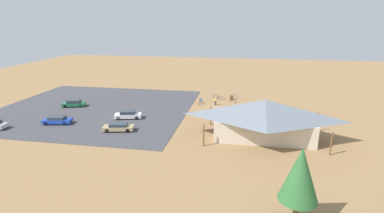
{
  "coord_description": "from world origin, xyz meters",
  "views": [
    {
      "loc": [
        -5.23,
        54.73,
        16.72
      ],
      "look_at": [
        4.04,
        2.78,
        1.2
      ],
      "focal_mm": 27.8,
      "sensor_mm": 36.0,
      "label": 1
    }
  ],
  "objects_px": {
    "bicycle_white_near_porch": "(314,122)",
    "car_blue_end_stall": "(57,120)",
    "trash_bin": "(231,98)",
    "car_tan_mid_lot": "(118,127)",
    "bicycle_yellow_front_row": "(321,116)",
    "bicycle_purple_edge_north": "(221,98)",
    "lot_sign": "(201,102)",
    "car_white_near_entry": "(128,115)",
    "bike_pavilion": "(264,116)",
    "bicycle_orange_lone_east": "(201,104)",
    "car_green_back_corner": "(74,103)",
    "pine_far_west": "(300,174)",
    "bicycle_blue_edge_south": "(216,97)",
    "bicycle_red_back_row": "(200,100)",
    "bicycle_green_lone_west": "(292,115)",
    "bicycle_black_trailside": "(233,101)",
    "bicycle_silver_yard_right": "(235,96)",
    "visitor_near_lot": "(216,101)"
  },
  "relations": [
    {
      "from": "lot_sign",
      "to": "bicycle_blue_edge_south",
      "type": "bearing_deg",
      "value": -102.33
    },
    {
      "from": "bicycle_blue_edge_south",
      "to": "car_tan_mid_lot",
      "type": "distance_m",
      "value": 26.1
    },
    {
      "from": "car_green_back_corner",
      "to": "pine_far_west",
      "type": "bearing_deg",
      "value": 143.06
    },
    {
      "from": "bicycle_yellow_front_row",
      "to": "bicycle_purple_edge_north",
      "type": "xyz_separation_m",
      "value": [
        18.14,
        -9.4,
        -0.0
      ]
    },
    {
      "from": "bicycle_silver_yard_right",
      "to": "car_white_near_entry",
      "type": "xyz_separation_m",
      "value": [
        17.82,
        17.52,
        0.35
      ]
    },
    {
      "from": "pine_far_west",
      "to": "car_green_back_corner",
      "type": "distance_m",
      "value": 47.69
    },
    {
      "from": "bicycle_purple_edge_north",
      "to": "bicycle_orange_lone_east",
      "type": "bearing_deg",
      "value": 53.59
    },
    {
      "from": "bike_pavilion",
      "to": "car_blue_end_stall",
      "type": "bearing_deg",
      "value": -0.49
    },
    {
      "from": "bike_pavilion",
      "to": "car_white_near_entry",
      "type": "bearing_deg",
      "value": -12.18
    },
    {
      "from": "bicycle_red_back_row",
      "to": "car_white_near_entry",
      "type": "xyz_separation_m",
      "value": [
        10.77,
        12.85,
        0.35
      ]
    },
    {
      "from": "bike_pavilion",
      "to": "car_green_back_corner",
      "type": "relative_size",
      "value": 3.59
    },
    {
      "from": "car_tan_mid_lot",
      "to": "bike_pavilion",
      "type": "bearing_deg",
      "value": -177.28
    },
    {
      "from": "visitor_near_lot",
      "to": "bicycle_blue_edge_south",
      "type": "bearing_deg",
      "value": -84.75
    },
    {
      "from": "bicycle_silver_yard_right",
      "to": "trash_bin",
      "type": "bearing_deg",
      "value": 62.16
    },
    {
      "from": "trash_bin",
      "to": "car_green_back_corner",
      "type": "height_order",
      "value": "car_green_back_corner"
    },
    {
      "from": "bicycle_green_lone_west",
      "to": "bicycle_yellow_front_row",
      "type": "bearing_deg",
      "value": 176.5
    },
    {
      "from": "bicycle_white_near_porch",
      "to": "bicycle_black_trailside",
      "type": "xyz_separation_m",
      "value": [
        13.76,
        -11.05,
        -0.03
      ]
    },
    {
      "from": "car_tan_mid_lot",
      "to": "visitor_near_lot",
      "type": "height_order",
      "value": "visitor_near_lot"
    },
    {
      "from": "lot_sign",
      "to": "car_white_near_entry",
      "type": "distance_m",
      "value": 14.02
    },
    {
      "from": "bicycle_red_back_row",
      "to": "bicycle_yellow_front_row",
      "type": "distance_m",
      "value": 23.39
    },
    {
      "from": "lot_sign",
      "to": "pine_far_west",
      "type": "relative_size",
      "value": 0.32
    },
    {
      "from": "bicycle_blue_edge_south",
      "to": "car_tan_mid_lot",
      "type": "relative_size",
      "value": 0.29
    },
    {
      "from": "bicycle_white_near_porch",
      "to": "bicycle_black_trailside",
      "type": "relative_size",
      "value": 1.11
    },
    {
      "from": "car_tan_mid_lot",
      "to": "bicycle_orange_lone_east",
      "type": "bearing_deg",
      "value": -122.72
    },
    {
      "from": "trash_bin",
      "to": "bike_pavilion",
      "type": "bearing_deg",
      "value": 104.94
    },
    {
      "from": "bicycle_blue_edge_south",
      "to": "pine_far_west",
      "type": "bearing_deg",
      "value": 105.2
    },
    {
      "from": "car_white_near_entry",
      "to": "car_tan_mid_lot",
      "type": "height_order",
      "value": "car_white_near_entry"
    },
    {
      "from": "car_white_near_entry",
      "to": "car_tan_mid_lot",
      "type": "bearing_deg",
      "value": 97.58
    },
    {
      "from": "trash_bin",
      "to": "car_tan_mid_lot",
      "type": "distance_m",
      "value": 27.53
    },
    {
      "from": "lot_sign",
      "to": "bicycle_black_trailside",
      "type": "xyz_separation_m",
      "value": [
        -5.88,
        -6.12,
        -1.06
      ]
    },
    {
      "from": "bicycle_green_lone_west",
      "to": "car_blue_end_stall",
      "type": "distance_m",
      "value": 40.43
    },
    {
      "from": "bike_pavilion",
      "to": "car_white_near_entry",
      "type": "height_order",
      "value": "bike_pavilion"
    },
    {
      "from": "bicycle_black_trailside",
      "to": "car_green_back_corner",
      "type": "bearing_deg",
      "value": 15.68
    },
    {
      "from": "trash_bin",
      "to": "lot_sign",
      "type": "height_order",
      "value": "lot_sign"
    },
    {
      "from": "visitor_near_lot",
      "to": "bicycle_yellow_front_row",
      "type": "bearing_deg",
      "value": 164.34
    },
    {
      "from": "trash_bin",
      "to": "bicycle_red_back_row",
      "type": "distance_m",
      "value": 7.19
    },
    {
      "from": "bicycle_purple_edge_north",
      "to": "trash_bin",
      "type": "bearing_deg",
      "value": -160.13
    },
    {
      "from": "pine_far_west",
      "to": "bicycle_orange_lone_east",
      "type": "height_order",
      "value": "pine_far_west"
    },
    {
      "from": "trash_bin",
      "to": "car_white_near_entry",
      "type": "height_order",
      "value": "car_white_near_entry"
    },
    {
      "from": "bicycle_yellow_front_row",
      "to": "visitor_near_lot",
      "type": "height_order",
      "value": "visitor_near_lot"
    },
    {
      "from": "trash_bin",
      "to": "lot_sign",
      "type": "distance_m",
      "value": 10.12
    },
    {
      "from": "pine_far_west",
      "to": "car_white_near_entry",
      "type": "distance_m",
      "value": 34.16
    },
    {
      "from": "bicycle_silver_yard_right",
      "to": "bicycle_black_trailside",
      "type": "relative_size",
      "value": 1.01
    },
    {
      "from": "bicycle_white_near_porch",
      "to": "car_blue_end_stall",
      "type": "height_order",
      "value": "car_blue_end_stall"
    },
    {
      "from": "car_green_back_corner",
      "to": "bicycle_silver_yard_right",
      "type": "bearing_deg",
      "value": -158.39
    },
    {
      "from": "car_blue_end_stall",
      "to": "lot_sign",
      "type": "bearing_deg",
      "value": -150.93
    },
    {
      "from": "bicycle_red_back_row",
      "to": "bicycle_green_lone_west",
      "type": "relative_size",
      "value": 1.28
    },
    {
      "from": "bicycle_green_lone_west",
      "to": "bicycle_orange_lone_east",
      "type": "height_order",
      "value": "bicycle_orange_lone_east"
    },
    {
      "from": "bike_pavilion",
      "to": "bicycle_silver_yard_right",
      "type": "height_order",
      "value": "bike_pavilion"
    },
    {
      "from": "bicycle_yellow_front_row",
      "to": "bicycle_white_near_porch",
      "type": "bearing_deg",
      "value": 60.84
    }
  ]
}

